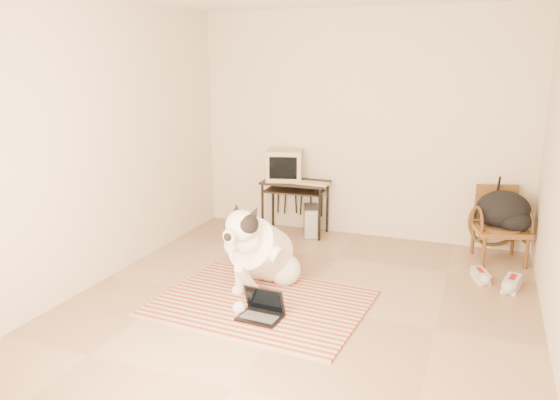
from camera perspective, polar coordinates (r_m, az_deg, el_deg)
The scene contains 15 objects.
floor at distance 4.89m, azimuth 1.87°, elevation -11.09°, with size 4.50×4.50×0.00m, color #9D7B60.
wall_back at distance 6.63m, azimuth 8.37°, elevation 7.70°, with size 4.50×4.50×0.00m, color beige.
wall_front at distance 2.52m, azimuth -14.82°, elevation -3.53°, with size 4.50×4.50×0.00m, color beige.
wall_left at distance 5.46m, azimuth -18.38°, elevation 5.71°, with size 4.50×4.50×0.00m, color beige.
rug at distance 4.94m, azimuth -1.96°, elevation -10.68°, with size 1.90×1.50×0.02m.
dog at distance 5.12m, azimuth -2.00°, elevation -5.50°, with size 0.61×1.28×0.92m.
laptop at distance 4.64m, azimuth -1.93°, elevation -11.44°, with size 0.37×0.28×0.25m.
computer_desk at distance 6.71m, azimuth 1.58°, elevation 1.17°, with size 0.81×0.46×0.67m.
crt_monitor at distance 6.73m, azimuth 0.47°, elevation 3.68°, with size 0.51×0.50×0.38m.
desk_keyboard at distance 6.53m, azimuth 3.32°, elevation 1.75°, with size 0.41×0.15×0.03m, color #B0A68A.
pc_tower at distance 6.76m, azimuth 3.21°, elevation -2.18°, with size 0.28×0.42×0.36m.
rattan_chair at distance 6.31m, azimuth 21.96°, elevation -2.37°, with size 0.64×0.63×0.79m.
backpack at distance 6.24m, azimuth 22.47°, elevation -1.15°, with size 0.56×0.47×0.41m.
sneaker_left at distance 5.78m, azimuth 20.21°, elevation -7.44°, with size 0.20×0.31×0.10m.
sneaker_right at distance 5.67m, azimuth 23.05°, elevation -8.06°, with size 0.20×0.35×0.11m.
Camera 1 is at (1.42, -4.18, 2.10)m, focal length 35.00 mm.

